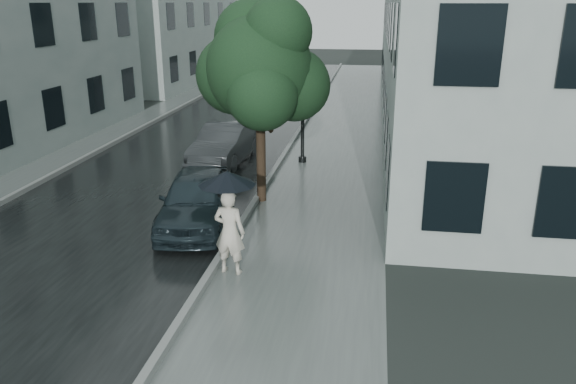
% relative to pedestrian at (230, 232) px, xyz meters
% --- Properties ---
extents(ground, '(120.00, 120.00, 0.00)m').
position_rel_pedestrian_xyz_m(ground, '(1.20, -0.61, -0.91)').
color(ground, black).
rests_on(ground, ground).
extents(sidewalk, '(3.50, 60.00, 0.01)m').
position_rel_pedestrian_xyz_m(sidewalk, '(1.45, 11.39, -0.91)').
color(sidewalk, slate).
rests_on(sidewalk, ground).
extents(kerb_near, '(0.15, 60.00, 0.15)m').
position_rel_pedestrian_xyz_m(kerb_near, '(-0.38, 11.39, -0.84)').
color(kerb_near, slate).
rests_on(kerb_near, ground).
extents(asphalt_road, '(6.85, 60.00, 0.00)m').
position_rel_pedestrian_xyz_m(asphalt_road, '(-3.88, 11.39, -0.91)').
color(asphalt_road, black).
rests_on(asphalt_road, ground).
extents(kerb_far, '(0.15, 60.00, 0.15)m').
position_rel_pedestrian_xyz_m(kerb_far, '(-7.37, 11.39, -0.84)').
color(kerb_far, slate).
rests_on(kerb_far, ground).
extents(sidewalk_far, '(1.70, 60.00, 0.01)m').
position_rel_pedestrian_xyz_m(sidewalk_far, '(-8.30, 11.39, -0.91)').
color(sidewalk_far, '#4C5451').
rests_on(sidewalk_far, ground).
extents(building_near, '(7.02, 36.00, 9.00)m').
position_rel_pedestrian_xyz_m(building_near, '(6.67, 18.89, 3.59)').
color(building_near, '#94A29B').
rests_on(building_near, ground).
extents(building_far_b, '(7.02, 18.00, 8.00)m').
position_rel_pedestrian_xyz_m(building_far_b, '(-12.57, 29.39, 3.09)').
color(building_far_b, '#94A29B').
rests_on(building_far_b, ground).
extents(pedestrian, '(0.71, 0.52, 1.81)m').
position_rel_pedestrian_xyz_m(pedestrian, '(0.00, 0.00, 0.00)').
color(pedestrian, beige).
rests_on(pedestrian, sidewalk).
extents(umbrella, '(1.25, 1.25, 1.32)m').
position_rel_pedestrian_xyz_m(umbrella, '(-0.01, -0.00, 1.16)').
color(umbrella, black).
rests_on(umbrella, ground).
extents(street_tree, '(3.72, 3.38, 5.54)m').
position_rel_pedestrian_xyz_m(street_tree, '(-0.25, 4.63, 2.82)').
color(street_tree, '#332619').
rests_on(street_tree, ground).
extents(lamp_post, '(0.82, 0.47, 5.29)m').
position_rel_pedestrian_xyz_m(lamp_post, '(0.23, 8.78, 2.11)').
color(lamp_post, black).
rests_on(lamp_post, ground).
extents(car_near, '(2.23, 4.27, 1.39)m').
position_rel_pedestrian_xyz_m(car_near, '(-1.49, 2.44, -0.21)').
color(car_near, black).
rests_on(car_near, ground).
extents(car_far, '(1.74, 4.28, 1.38)m').
position_rel_pedestrian_xyz_m(car_far, '(-2.28, 8.21, -0.21)').
color(car_far, '#272B2C').
rests_on(car_far, ground).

